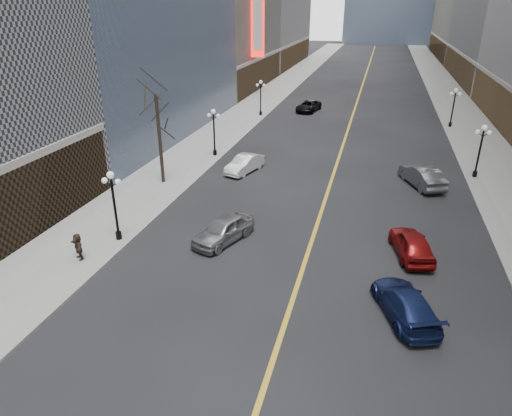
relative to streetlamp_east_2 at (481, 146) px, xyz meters
The scene contains 17 objects.
sidewalk_east 22.29m from the streetlamp_east_2, 84.29° to the left, with size 6.00×230.00×0.15m, color gray.
sidewalk_west 34.02m from the streetlamp_east_2, 139.55° to the left, with size 6.00×230.00×0.15m, color gray.
lane_line 34.23m from the streetlamp_east_2, 110.24° to the left, with size 0.25×200.00×0.02m, color gold.
streetlamp_east_2 is the anchor object (origin of this frame).
streetlamp_east_3 18.00m from the streetlamp_east_2, 90.00° to the left, with size 1.26×0.44×4.52m.
streetlamp_west_1 29.68m from the streetlamp_east_2, 142.67° to the right, with size 1.26×0.44×4.52m.
streetlamp_west_2 23.60m from the streetlamp_east_2, behind, with size 1.26×0.44×4.52m.
streetlamp_west_3 29.68m from the streetlamp_east_2, 142.67° to the left, with size 1.26×0.44×4.52m.
theatre_marquee 43.28m from the streetlamp_east_2, 130.86° to the left, with size 2.00×0.55×12.00m.
tree_west_far 26.74m from the streetlamp_east_2, 162.45° to the right, with size 3.60×3.60×7.92m.
car_nb_near 23.80m from the streetlamp_east_2, 136.52° to the right, with size 1.87×4.66×1.59m, color #919498.
car_nb_mid 19.98m from the streetlamp_east_2, 169.76° to the right, with size 1.57×4.51×1.49m, color silver.
car_nb_far 28.93m from the streetlamp_east_2, 128.47° to the left, with size 2.39×5.19×1.44m, color black.
car_sb_near 22.32m from the streetlamp_east_2, 106.74° to the right, with size 2.01×4.96×1.44m, color #131D47.
car_sb_mid 16.38m from the streetlamp_east_2, 111.13° to the right, with size 1.84×4.57×1.56m, color maroon.
car_sb_far 5.83m from the streetlamp_east_2, 146.48° to the right, with size 1.80×5.17×1.70m, color #4C5053.
ped_west_far 32.20m from the streetlamp_east_2, 139.77° to the right, with size 1.49×0.43×1.61m, color #32251B.
Camera 1 is at (3.15, 7.61, 13.79)m, focal length 32.00 mm.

